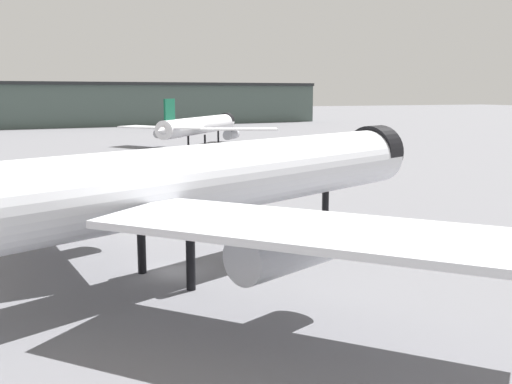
% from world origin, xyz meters
% --- Properties ---
extents(ground, '(900.00, 900.00, 0.00)m').
position_xyz_m(ground, '(0.00, 0.00, 0.00)').
color(ground, slate).
extents(airliner_near_gate, '(54.24, 48.66, 15.36)m').
position_xyz_m(airliner_near_gate, '(1.00, -1.03, 6.77)').
color(airliner_near_gate, silver).
rests_on(airliner_near_gate, ground).
extents(airliner_far_taxiway, '(34.39, 38.09, 11.82)m').
position_xyz_m(airliner_far_taxiway, '(32.47, 96.48, 5.20)').
color(airliner_far_taxiway, white).
rests_on(airliner_far_taxiway, ground).
extents(terminal_building, '(214.23, 38.20, 26.36)m').
position_xyz_m(terminal_building, '(10.08, 199.27, 8.61)').
color(terminal_building, '#475651').
rests_on(terminal_building, ground).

